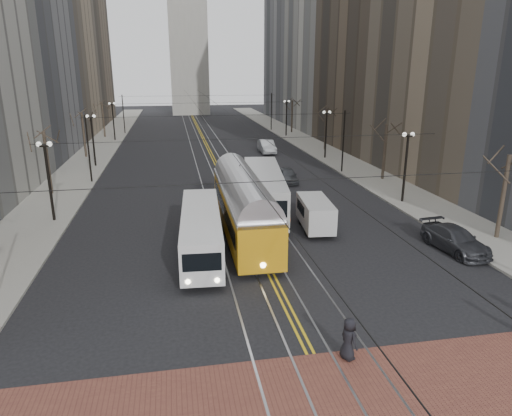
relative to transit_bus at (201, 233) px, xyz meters
name	(u,v)px	position (x,y,z in m)	size (l,w,h in m)	color
ground	(304,340)	(3.50, -9.95, -1.33)	(260.00, 260.00, 0.00)	black
sidewalk_left	(93,156)	(-11.50, 35.05, -1.26)	(5.00, 140.00, 0.15)	gray
sidewalk_right	(318,149)	(18.50, 35.05, -1.26)	(5.00, 140.00, 0.15)	gray
crosswalk_band	(337,408)	(3.50, -13.95, -1.33)	(25.00, 6.00, 0.01)	brown
streetcar_rails	(210,152)	(3.50, 35.05, -1.33)	(4.80, 130.00, 0.02)	gray
centre_lines	(210,152)	(3.50, 35.05, -1.32)	(0.42, 130.00, 0.01)	gold
building_left_far	(60,20)	(-22.00, 76.05, 18.67)	(16.00, 20.00, 40.00)	brown
building_right_mid	(395,20)	(29.00, 36.05, 15.67)	(16.00, 20.00, 34.00)	brown
building_right_far	(310,24)	(29.00, 76.05, 18.67)	(16.00, 20.00, 40.00)	slate
lamp_posts	(224,153)	(3.50, 18.80, 1.47)	(27.60, 57.20, 5.60)	black
street_trees	(217,143)	(3.50, 25.30, 1.47)	(31.68, 53.28, 5.60)	#382D23
trolley_wires	(217,134)	(3.50, 24.88, 2.44)	(25.96, 120.00, 6.60)	black
transit_bus	(201,233)	(0.00, 0.00, 0.00)	(2.22, 10.65, 2.66)	silver
streetcar	(243,211)	(3.00, 2.89, 0.35)	(2.65, 14.25, 3.36)	orange
rear_bus	(264,192)	(5.30, 7.53, 0.28)	(2.69, 12.38, 3.23)	#B9B9B9
cargo_van	(315,215)	(8.03, 2.99, -0.27)	(1.85, 4.81, 2.13)	silver
sedan_grey	(287,175)	(9.54, 16.84, -0.63)	(1.67, 4.15, 1.41)	#3A3D41
sedan_silver	(267,147)	(10.90, 33.41, -0.49)	(1.78, 5.09, 1.68)	#B8BCC0
sedan_parked	(455,239)	(15.30, -2.24, -0.60)	(2.04, 5.01, 1.45)	#393A40
pedestrian_a	(349,339)	(4.81, -11.45, -0.46)	(0.84, 0.54, 1.71)	black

